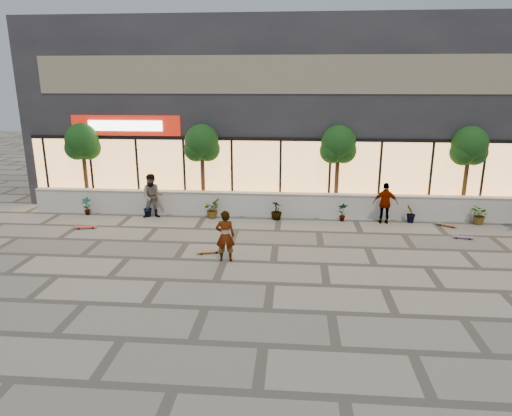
# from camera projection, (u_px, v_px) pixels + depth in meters

# --- Properties ---
(ground) EXTENTS (80.00, 80.00, 0.00)m
(ground) POSITION_uv_depth(u_px,v_px,m) (271.00, 284.00, 13.37)
(ground) COLOR gray
(ground) RESTS_ON ground
(planter_wall) EXTENTS (22.00, 0.42, 1.04)m
(planter_wall) POSITION_uv_depth(u_px,v_px,m) (279.00, 204.00, 19.94)
(planter_wall) COLOR silver
(planter_wall) RESTS_ON ground
(retail_building) EXTENTS (24.00, 9.17, 8.50)m
(retail_building) POSITION_uv_depth(u_px,v_px,m) (284.00, 110.00, 24.21)
(retail_building) COLOR #232328
(retail_building) RESTS_ON ground
(shrub_a) EXTENTS (0.43, 0.29, 0.81)m
(shrub_a) POSITION_uv_depth(u_px,v_px,m) (87.00, 206.00, 20.13)
(shrub_a) COLOR #113511
(shrub_a) RESTS_ON ground
(shrub_b) EXTENTS (0.57, 0.57, 0.81)m
(shrub_b) POSITION_uv_depth(u_px,v_px,m) (148.00, 207.00, 19.91)
(shrub_b) COLOR #113511
(shrub_b) RESTS_ON ground
(shrub_c) EXTENTS (0.68, 0.77, 0.81)m
(shrub_c) POSITION_uv_depth(u_px,v_px,m) (212.00, 209.00, 19.68)
(shrub_c) COLOR #113511
(shrub_c) RESTS_ON ground
(shrub_d) EXTENTS (0.64, 0.64, 0.81)m
(shrub_d) POSITION_uv_depth(u_px,v_px,m) (276.00, 210.00, 19.46)
(shrub_d) COLOR #113511
(shrub_d) RESTS_ON ground
(shrub_e) EXTENTS (0.46, 0.35, 0.81)m
(shrub_e) POSITION_uv_depth(u_px,v_px,m) (343.00, 212.00, 19.23)
(shrub_e) COLOR #113511
(shrub_e) RESTS_ON ground
(shrub_f) EXTENTS (0.55, 0.57, 0.81)m
(shrub_f) POSITION_uv_depth(u_px,v_px,m) (411.00, 213.00, 19.01)
(shrub_f) COLOR #113511
(shrub_f) RESTS_ON ground
(shrub_g) EXTENTS (0.77, 0.84, 0.81)m
(shrub_g) POSITION_uv_depth(u_px,v_px,m) (480.00, 215.00, 18.78)
(shrub_g) COLOR #113511
(shrub_g) RESTS_ON ground
(tree_west) EXTENTS (1.60, 1.50, 3.92)m
(tree_west) POSITION_uv_depth(u_px,v_px,m) (82.00, 144.00, 20.68)
(tree_west) COLOR #4E361C
(tree_west) RESTS_ON ground
(tree_midwest) EXTENTS (1.60, 1.50, 3.92)m
(tree_midwest) POSITION_uv_depth(u_px,v_px,m) (202.00, 145.00, 20.24)
(tree_midwest) COLOR #4E361C
(tree_midwest) RESTS_ON ground
(tree_mideast) EXTENTS (1.60, 1.50, 3.92)m
(tree_mideast) POSITION_uv_depth(u_px,v_px,m) (338.00, 147.00, 19.75)
(tree_mideast) COLOR #4E361C
(tree_mideast) RESTS_ON ground
(tree_east) EXTENTS (1.60, 1.50, 3.92)m
(tree_east) POSITION_uv_depth(u_px,v_px,m) (469.00, 148.00, 19.31)
(tree_east) COLOR #4E361C
(tree_east) RESTS_ON ground
(skater_center) EXTENTS (0.66, 0.47, 1.72)m
(skater_center) POSITION_uv_depth(u_px,v_px,m) (225.00, 236.00, 14.86)
(skater_center) COLOR silver
(skater_center) RESTS_ON ground
(skater_left) EXTENTS (1.06, 0.90, 1.93)m
(skater_left) POSITION_uv_depth(u_px,v_px,m) (153.00, 196.00, 19.59)
(skater_left) COLOR #8F805C
(skater_left) RESTS_ON ground
(skater_right_near) EXTENTS (1.04, 0.50, 1.72)m
(skater_right_near) POSITION_uv_depth(u_px,v_px,m) (385.00, 203.00, 18.83)
(skater_right_near) COLOR silver
(skater_right_near) RESTS_ON ground
(skateboard_center) EXTENTS (0.87, 0.46, 0.10)m
(skateboard_center) POSITION_uv_depth(u_px,v_px,m) (209.00, 251.00, 15.67)
(skateboard_center) COLOR #A06734
(skateboard_center) RESTS_ON ground
(skateboard_left) EXTENTS (0.89, 0.42, 0.10)m
(skateboard_left) POSITION_uv_depth(u_px,v_px,m) (86.00, 227.00, 18.30)
(skateboard_left) COLOR red
(skateboard_left) RESTS_ON ground
(skateboard_right_near) EXTENTS (0.77, 0.60, 0.09)m
(skateboard_right_near) POSITION_uv_depth(u_px,v_px,m) (447.00, 225.00, 18.59)
(skateboard_right_near) COLOR brown
(skateboard_right_near) RESTS_ON ground
(skateboard_right_far) EXTENTS (0.77, 0.31, 0.09)m
(skateboard_right_far) POSITION_uv_depth(u_px,v_px,m) (463.00, 237.00, 17.13)
(skateboard_right_far) COLOR #6A4E90
(skateboard_right_far) RESTS_ON ground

